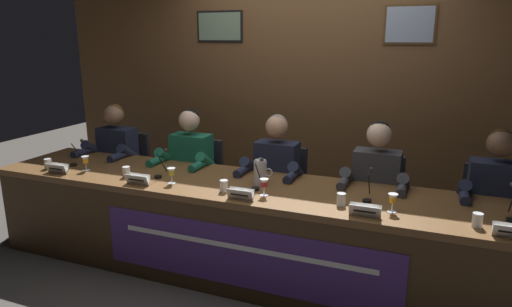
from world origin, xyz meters
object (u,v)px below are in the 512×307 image
at_px(nameplate_far_left, 57,168).
at_px(juice_glass_center, 264,184).
at_px(water_cup_right, 341,200).
at_px(panelist_far_left, 113,157).
at_px(nameplate_right, 365,211).
at_px(water_cup_far_right, 477,221).
at_px(microphone_center, 258,179).
at_px(panelist_left, 187,166).
at_px(water_pitcher_central, 260,172).
at_px(juice_glass_left, 171,173).
at_px(water_cup_far_left, 48,164).
at_px(water_cup_center, 224,186).
at_px(microphone_right, 368,190).
at_px(juice_glass_far_left, 85,161).
at_px(chair_far_left, 128,178).
at_px(nameplate_far_right, 511,231).
at_px(panelist_center, 274,176).
at_px(water_cup_left, 126,172).
at_px(chair_far_right, 487,227).
at_px(microphone_far_right, 512,208).
at_px(microphone_far_left, 76,157).
at_px(panelist_right, 375,187).
at_px(chair_left, 199,188).
at_px(nameplate_left, 138,179).
at_px(panelist_far_right, 494,201).
at_px(microphone_left, 161,168).
at_px(conference_table, 250,218).
at_px(juice_glass_right, 393,199).
at_px(chair_center, 281,199).
at_px(nameplate_center, 240,194).
at_px(chair_right, 376,212).

bearing_deg(nameplate_far_left, juice_glass_center, 3.74).
bearing_deg(water_cup_right, panelist_far_left, 165.97).
relative_size(nameplate_right, water_cup_right, 2.32).
bearing_deg(water_cup_far_right, nameplate_right, -172.32).
bearing_deg(microphone_center, water_cup_right, -10.54).
height_order(panelist_left, water_pitcher_central, panelist_left).
relative_size(juice_glass_left, water_cup_far_right, 1.46).
xyz_separation_m(panelist_far_left, water_cup_far_left, (-0.16, -0.64, 0.08)).
distance_m(juice_glass_center, water_cup_center, 0.31).
bearing_deg(microphone_right, juice_glass_far_left, -176.47).
xyz_separation_m(chair_far_left, nameplate_far_right, (3.34, -0.94, 0.36)).
bearing_deg(juice_glass_center, juice_glass_left, -179.48).
bearing_deg(panelist_center, juice_glass_left, -135.76).
height_order(water_cup_left, chair_far_right, chair_far_right).
height_order(chair_far_left, juice_glass_left, chair_far_left).
height_order(nameplate_far_left, microphone_far_right, microphone_far_right).
relative_size(microphone_far_left, water_pitcher_central, 1.03).
bearing_deg(panelist_right, chair_left, 173.21).
xyz_separation_m(nameplate_left, microphone_center, (0.89, 0.25, 0.03)).
height_order(chair_left, panelist_far_right, panelist_far_right).
bearing_deg(water_cup_center, chair_left, 129.15).
height_order(chair_left, panelist_center, panelist_center).
distance_m(chair_far_right, water_cup_far_right, 0.93).
xyz_separation_m(water_cup_far_right, water_pitcher_central, (-1.49, 0.28, 0.06)).
height_order(microphone_left, water_cup_right, microphone_left).
height_order(juice_glass_center, water_cup_far_right, juice_glass_center).
distance_m(conference_table, chair_far_left, 1.82).
bearing_deg(juice_glass_right, juice_glass_center, -179.37).
xyz_separation_m(nameplate_far_left, chair_far_right, (3.32, 0.91, -0.36)).
relative_size(water_cup_left, juice_glass_center, 0.69).
bearing_deg(juice_glass_left, water_cup_far_left, -178.23).
bearing_deg(conference_table, juice_glass_far_left, -178.39).
height_order(nameplate_right, water_pitcher_central, water_pitcher_central).
distance_m(nameplate_left, chair_center, 1.30).
distance_m(microphone_left, water_cup_right, 1.49).
bearing_deg(juice_glass_left, nameplate_center, -11.82).
bearing_deg(panelist_right, chair_far_left, 175.46).
bearing_deg(juice_glass_far_left, nameplate_far_left, -139.34).
bearing_deg(chair_right, water_cup_far_left, -162.50).
relative_size(chair_left, microphone_center, 4.09).
xyz_separation_m(juice_glass_far_left, water_cup_right, (2.17, -0.02, -0.05)).
relative_size(panelist_right, water_cup_far_right, 14.26).
height_order(panelist_left, water_cup_right, panelist_left).
bearing_deg(conference_table, juice_glass_center, -27.16).
height_order(water_cup_center, panelist_right, panelist_right).
xyz_separation_m(water_cup_far_left, panelist_right, (2.66, 0.64, -0.08)).
height_order(water_cup_left, water_cup_far_right, same).
height_order(panelist_right, microphone_far_right, panelist_right).
distance_m(juice_glass_left, chair_right, 1.71).
xyz_separation_m(chair_far_left, microphone_left, (0.87, -0.68, 0.39)).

